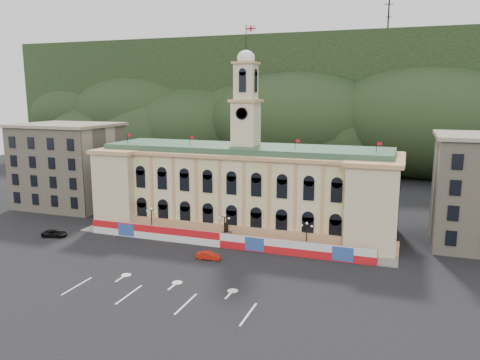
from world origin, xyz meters
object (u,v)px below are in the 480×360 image
(statue, at_px, (227,235))
(lamp_center, at_px, (224,226))
(black_suv, at_px, (54,233))
(red_sedan, at_px, (208,255))

(statue, bearing_deg, lamp_center, -90.00)
(statue, bearing_deg, black_suv, -166.07)
(black_suv, bearing_deg, lamp_center, -92.06)
(red_sedan, bearing_deg, statue, -1.88)
(red_sedan, bearing_deg, lamp_center, -1.53)
(statue, distance_m, red_sedan, 8.87)
(lamp_center, bearing_deg, black_suv, -167.88)
(red_sedan, bearing_deg, black_suv, 82.77)
(lamp_center, xyz_separation_m, black_suv, (-30.00, -6.44, -2.47))
(statue, xyz_separation_m, red_sedan, (0.42, -8.84, -0.56))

